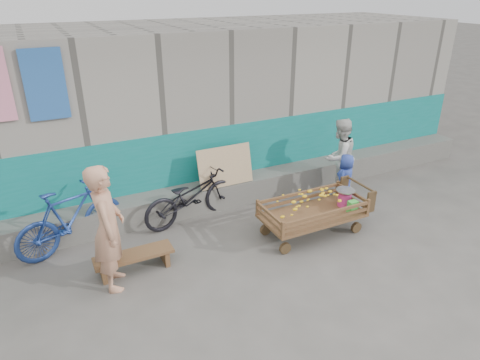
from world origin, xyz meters
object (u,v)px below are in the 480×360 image
woman (339,157)px  bicycle_dark (191,196)px  vendor_man (108,228)px  child (345,179)px  bench (134,258)px  banana_cart (311,206)px  bicycle_blue (71,219)px

woman → bicycle_dark: 2.90m
vendor_man → woman: bearing=-66.7°
child → bicycle_dark: (-2.74, 0.64, -0.02)m
bench → bicycle_dark: size_ratio=0.63×
banana_cart → bicycle_blue: bicycle_blue is taller
vendor_man → bicycle_dark: size_ratio=1.00×
child → bench: bearing=-26.1°
woman → bicycle_dark: bearing=-18.6°
vendor_man → bicycle_blue: 1.27m
woman → bicycle_blue: 4.79m
banana_cart → woman: size_ratio=1.21×
vendor_man → child: size_ratio=1.83×
bicycle_blue → child: bearing=-116.9°
woman → child: woman is taller
banana_cart → bench: 2.79m
woman → bicycle_blue: bearing=-16.7°
bench → bicycle_blue: 1.23m
bench → vendor_man: (-0.31, -0.18, 0.67)m
bicycle_dark → vendor_man: bearing=116.0°
woman → bicycle_dark: size_ratio=0.85×
vendor_man → woman: (4.40, 0.92, -0.13)m
bench → bicycle_dark: bearing=38.7°
woman → bicycle_blue: (-4.78, 0.24, -0.23)m
banana_cart → vendor_man: 3.09m
banana_cart → child: size_ratio=1.88×
woman → banana_cart: bearing=23.9°
bench → vendor_man: size_ratio=0.63×
banana_cart → child: bearing=28.1°
bench → bicycle_blue: size_ratio=0.65×
vendor_man → bench: bearing=-48.2°
bench → vendor_man: 0.76m
bicycle_dark → bicycle_blue: bearing=78.8°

